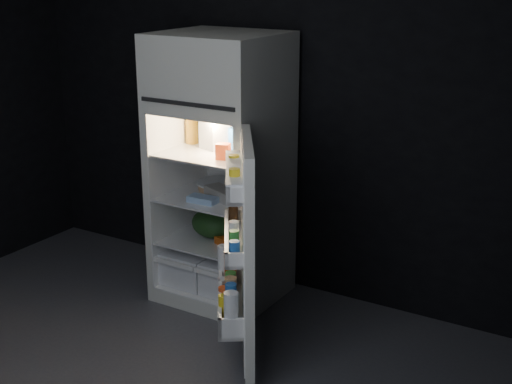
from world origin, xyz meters
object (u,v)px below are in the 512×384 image
Objects in this scene: egg_carton at (225,195)px; refrigerator at (223,160)px; yogurt_tray at (237,243)px; fridge_door at (242,251)px; milk_jug at (214,131)px.

refrigerator is at bearing 150.40° from egg_carton.
yogurt_tray is (0.19, -0.12, -0.50)m from refrigerator.
fridge_door is at bearing -39.99° from yogurt_tray.
fridge_door is 0.73m from yogurt_tray.
milk_jug is 0.75m from yogurt_tray.
yogurt_tray is at bearing -32.37° from refrigerator.
fridge_door is 0.77m from egg_carton.
refrigerator is at bearing 130.27° from fridge_door.
yogurt_tray is at bearing 124.89° from fridge_door.
egg_carton is (0.08, -0.11, -0.19)m from refrigerator.
milk_jug is (-0.06, -0.00, 0.19)m from refrigerator.
refrigerator is 0.55m from yogurt_tray.
egg_carton is at bearing -19.86° from milk_jug.
milk_jug is 0.84× the size of yogurt_tray.
fridge_door reaches higher than yogurt_tray.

